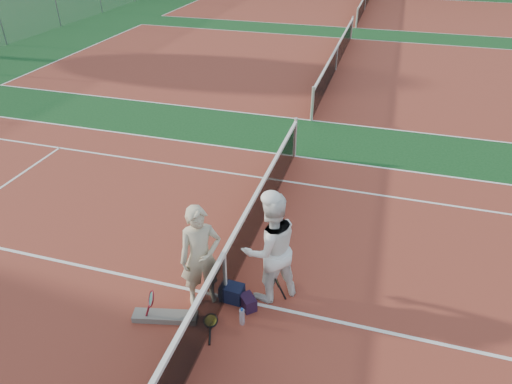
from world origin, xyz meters
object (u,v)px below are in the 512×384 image
at_px(sports_bag_navy, 232,293).
at_px(sports_bag_purple, 248,302).
at_px(net_main, 225,275).
at_px(racket_black_held, 276,288).
at_px(racket_red, 152,306).
at_px(racket_spare, 211,321).
at_px(player_b, 270,248).
at_px(player_a, 201,257).
at_px(water_bottle, 242,317).

relative_size(sports_bag_navy, sports_bag_purple, 1.32).
xyz_separation_m(net_main, racket_black_held, (0.84, 0.18, -0.22)).
xyz_separation_m(racket_red, sports_bag_navy, (1.08, 0.77, -0.13)).
height_order(racket_red, racket_spare, racket_red).
xyz_separation_m(net_main, sports_bag_purple, (0.43, -0.11, -0.39)).
relative_size(net_main, sports_bag_navy, 28.18).
height_order(player_b, racket_red, player_b).
xyz_separation_m(player_a, player_b, (1.04, 0.45, 0.07)).
xyz_separation_m(racket_black_held, water_bottle, (-0.40, -0.65, -0.14)).
distance_m(net_main, sports_bag_purple, 0.59).
bearing_deg(racket_red, net_main, 2.92).
height_order(player_a, sports_bag_navy, player_a).
distance_m(sports_bag_purple, water_bottle, 0.36).
relative_size(player_a, racket_red, 3.26).
bearing_deg(racket_red, water_bottle, -23.66).
bearing_deg(racket_red, racket_spare, -24.10).
bearing_deg(racket_red, player_a, 9.91).
relative_size(net_main, racket_black_held, 19.21).
bearing_deg(sports_bag_navy, net_main, 176.84).
relative_size(racket_red, racket_spare, 0.96).
height_order(player_a, water_bottle, player_a).
bearing_deg(player_a, racket_red, -167.32).
distance_m(sports_bag_navy, water_bottle, 0.57).
bearing_deg(net_main, sports_bag_purple, -14.74).
xyz_separation_m(racket_red, racket_black_held, (1.81, 0.96, -0.00)).
bearing_deg(net_main, player_a, -157.71).
bearing_deg(player_a, net_main, -10.84).
bearing_deg(racket_red, sports_bag_navy, -0.39).
height_order(player_b, racket_black_held, player_b).
bearing_deg(player_a, sports_bag_navy, -16.67).
bearing_deg(racket_red, player_b, -2.59).
height_order(racket_spare, sports_bag_purple, sports_bag_purple).
distance_m(racket_black_held, water_bottle, 0.78).
xyz_separation_m(net_main, sports_bag_navy, (0.11, -0.01, -0.36)).
bearing_deg(racket_spare, sports_bag_purple, -65.03).
bearing_deg(player_b, racket_black_held, 100.17).
xyz_separation_m(player_a, racket_red, (-0.62, -0.63, -0.65)).
height_order(net_main, player_b, player_b).
xyz_separation_m(net_main, player_a, (-0.35, -0.14, 0.43)).
relative_size(player_a, racket_black_held, 3.29).
relative_size(player_a, sports_bag_navy, 4.82).
xyz_separation_m(racket_black_held, sports_bag_navy, (-0.73, -0.18, -0.13)).
bearing_deg(racket_black_held, sports_bag_navy, -12.34).
xyz_separation_m(player_b, racket_black_held, (0.16, -0.13, -0.72)).
distance_m(player_a, player_b, 1.13).
bearing_deg(sports_bag_purple, racket_black_held, 35.60).
height_order(player_b, sports_bag_navy, player_b).
bearing_deg(player_b, water_bottle, 32.42).
bearing_deg(water_bottle, racket_spare, -166.97).
distance_m(racket_black_held, racket_spare, 1.21).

